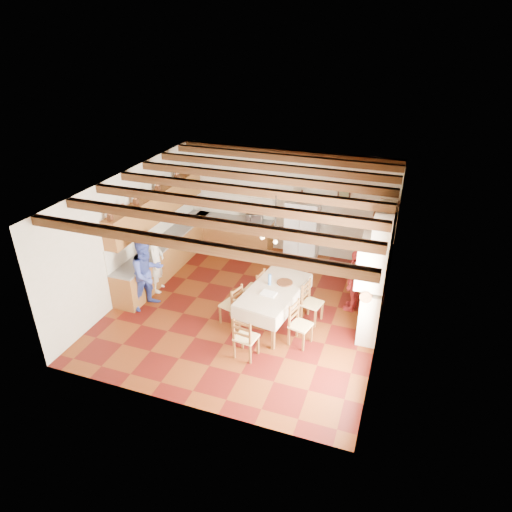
{
  "coord_description": "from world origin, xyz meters",
  "views": [
    {
      "loc": [
        3.2,
        -8.42,
        6.06
      ],
      "look_at": [
        0.1,
        0.3,
        1.25
      ],
      "focal_mm": 32.0,
      "sensor_mm": 36.0,
      "label": 1
    }
  ],
  "objects": [
    {
      "name": "fridge_vase",
      "position": [
        0.49,
        2.86,
        1.9
      ],
      "size": [
        0.33,
        0.33,
        0.28
      ],
      "primitive_type": "imported",
      "rotation": [
        0.0,
        0.0,
        -0.24
      ],
      "color": "#3C1C10",
      "rests_on": "refrigerator"
    },
    {
      "name": "wall_picture",
      "position": [
        1.55,
        3.23,
        1.85
      ],
      "size": [
        0.34,
        0.03,
        0.42
      ],
      "primitive_type": "cube",
      "color": "black",
      "rests_on": "ground"
    },
    {
      "name": "lower_cabinets_left",
      "position": [
        -2.7,
        1.05,
        0.43
      ],
      "size": [
        0.6,
        4.3,
        0.86
      ],
      "primitive_type": "cube",
      "color": "brown",
      "rests_on": "ground"
    },
    {
      "name": "wall_left",
      "position": [
        -3.01,
        0.0,
        1.5
      ],
      "size": [
        0.02,
        6.5,
        3.0
      ],
      "primitive_type": "cube",
      "color": "beige",
      "rests_on": "ground"
    },
    {
      "name": "backsplash_back",
      "position": [
        -1.55,
        3.23,
        1.2
      ],
      "size": [
        2.3,
        0.03,
        0.6
      ],
      "primitive_type": "cube",
      "color": "beige",
      "rests_on": "ground"
    },
    {
      "name": "refrigerator",
      "position": [
        0.55,
        2.86,
        0.88
      ],
      "size": [
        0.91,
        0.76,
        1.76
      ],
      "primitive_type": "cube",
      "rotation": [
        0.0,
        0.0,
        0.04
      ],
      "color": "white",
      "rests_on": "floor"
    },
    {
      "name": "chandelier",
      "position": [
        0.74,
        -0.32,
        2.25
      ],
      "size": [
        0.47,
        0.47,
        0.03
      ],
      "primitive_type": "torus",
      "color": "black",
      "rests_on": "ground"
    },
    {
      "name": "floor",
      "position": [
        0.0,
        0.0,
        -0.01
      ],
      "size": [
        6.0,
        6.5,
        0.02
      ],
      "primitive_type": "cube",
      "color": "#50100C",
      "rests_on": "ground"
    },
    {
      "name": "upper_cabinets",
      "position": [
        -2.83,
        1.05,
        1.85
      ],
      "size": [
        0.35,
        4.2,
        0.7
      ],
      "primitive_type": "cube",
      "color": "brown",
      "rests_on": "ground"
    },
    {
      "name": "wall_back",
      "position": [
        0.0,
        3.26,
        1.5
      ],
      "size": [
        6.0,
        0.02,
        3.0
      ],
      "primitive_type": "cube",
      "color": "beige",
      "rests_on": "ground"
    },
    {
      "name": "countertop_left",
      "position": [
        -2.7,
        1.05,
        0.88
      ],
      "size": [
        0.62,
        4.3,
        0.04
      ],
      "primitive_type": "cube",
      "color": "slate",
      "rests_on": "lower_cabinets_left"
    },
    {
      "name": "microwave",
      "position": [
        -0.88,
        2.95,
        1.03
      ],
      "size": [
        0.56,
        0.46,
        0.27
      ],
      "primitive_type": "imported",
      "rotation": [
        0.0,
        0.0,
        0.3
      ],
      "color": "silver",
      "rests_on": "countertop_back"
    },
    {
      "name": "chair_right_far",
      "position": [
        1.54,
        -0.01,
        0.48
      ],
      "size": [
        0.48,
        0.5,
        0.96
      ],
      "primitive_type": null,
      "rotation": [
        0.0,
        0.0,
        1.35
      ],
      "color": "brown",
      "rests_on": "floor"
    },
    {
      "name": "lower_cabinets_back",
      "position": [
        -1.55,
        2.95,
        0.43
      ],
      "size": [
        2.3,
        0.6,
        0.86
      ],
      "primitive_type": "cube",
      "color": "brown",
      "rests_on": "ground"
    },
    {
      "name": "wall_right",
      "position": [
        3.01,
        0.0,
        1.5
      ],
      "size": [
        0.02,
        6.5,
        3.0
      ],
      "primitive_type": "cube",
      "color": "beige",
      "rests_on": "ground"
    },
    {
      "name": "person_woman_blue",
      "position": [
        -2.21,
        -0.67,
        0.87
      ],
      "size": [
        0.94,
        1.04,
        1.74
      ],
      "primitive_type": "imported",
      "rotation": [
        0.0,
        0.0,
        1.16
      ],
      "color": "#3A4BAA",
      "rests_on": "floor"
    },
    {
      "name": "wall_front",
      "position": [
        0.0,
        -3.26,
        1.5
      ],
      "size": [
        6.0,
        0.02,
        3.0
      ],
      "primitive_type": "cube",
      "color": "beige",
      "rests_on": "ground"
    },
    {
      "name": "fireplace",
      "position": [
        2.72,
        0.2,
        1.4
      ],
      "size": [
        0.56,
        1.6,
        2.8
      ],
      "primitive_type": null,
      "color": "beige",
      "rests_on": "ground"
    },
    {
      "name": "chair_end_far",
      "position": [
        0.91,
        0.98,
        0.48
      ],
      "size": [
        0.52,
        0.51,
        0.96
      ],
      "primitive_type": null,
      "rotation": [
        0.0,
        0.0,
        -0.31
      ],
      "color": "brown",
      "rests_on": "floor"
    },
    {
      "name": "ceiling_beams",
      "position": [
        0.0,
        0.0,
        2.91
      ],
      "size": [
        6.0,
        6.3,
        0.16
      ],
      "primitive_type": null,
      "color": "#371A0D",
      "rests_on": "ground"
    },
    {
      "name": "hutch",
      "position": [
        2.75,
        2.22,
        1.04
      ],
      "size": [
        0.55,
        1.18,
        2.08
      ],
      "primitive_type": null,
      "rotation": [
        0.0,
        0.0,
        -0.06
      ],
      "color": "#3C1C10",
      "rests_on": "floor"
    },
    {
      "name": "ceiling",
      "position": [
        0.0,
        0.0,
        3.01
      ],
      "size": [
        6.0,
        6.5,
        0.02
      ],
      "primitive_type": "cube",
      "color": "silver",
      "rests_on": "ground"
    },
    {
      "name": "dining_table",
      "position": [
        0.74,
        -0.32,
        0.78
      ],
      "size": [
        1.28,
        2.1,
        0.86
      ],
      "rotation": [
        0.0,
        0.0,
        -0.14
      ],
      "color": "beige",
      "rests_on": "floor"
    },
    {
      "name": "person_woman_red",
      "position": [
        2.33,
        0.8,
        0.77
      ],
      "size": [
        0.55,
        0.96,
        1.53
      ],
      "primitive_type": "imported",
      "rotation": [
        0.0,
        0.0,
        -1.77
      ],
      "color": "#A92829",
      "rests_on": "floor"
    },
    {
      "name": "chair_end_near",
      "position": [
        0.58,
        -1.63,
        0.48
      ],
      "size": [
        0.47,
        0.45,
        0.96
      ],
      "primitive_type": null,
      "rotation": [
        0.0,
        0.0,
        3.0
      ],
      "color": "brown",
      "rests_on": "floor"
    },
    {
      "name": "countertop_back",
      "position": [
        -1.55,
        2.95,
        0.88
      ],
      "size": [
        2.34,
        0.62,
        0.04
      ],
      "primitive_type": "cube",
      "color": "slate",
      "rests_on": "lower_cabinets_back"
    },
    {
      "name": "chair_left_near",
      "position": [
        -0.15,
        -0.65,
        0.48
      ],
      "size": [
        0.5,
        0.51,
        0.96
      ],
      "primitive_type": null,
      "rotation": [
        0.0,
        0.0,
        -1.84
      ],
      "color": "brown",
      "rests_on": "floor"
    },
    {
      "name": "chair_left_far",
      "position": [
        0.11,
        0.15,
        0.48
      ],
      "size": [
        0.46,
        0.47,
        0.96
      ],
      "primitive_type": null,
      "rotation": [
        0.0,
        0.0,
        -1.71
      ],
      "color": "brown",
      "rests_on": "floor"
    },
    {
      "name": "person_man",
      "position": [
        -2.41,
        0.03,
        0.8
      ],
      "size": [
        0.53,
        0.66,
        1.59
      ],
      "primitive_type": "imported",
      "rotation": [
        0.0,
        0.0,
        1.85
      ],
      "color": "white",
      "rests_on": "floor"
    },
    {
      "name": "chair_right_near",
      "position": [
        1.5,
        -0.89,
        0.48
      ],
      "size": [
        0.49,
        0.5,
        0.96
      ],
      "primitive_type": null,
      "rotation": [
        0.0,
        0.0,
        1.32
      ],
      "color": "brown",
      "rests_on": "floor"
    },
    {
      "name": "backsplash_left",
      "position": [
        -2.98,
        1.05,
        1.2
      ],
      "size": [
        0.03,
        4.3,
        0.6
      ],
      "primitive_type": "cube",
      "color": "beige",
      "rests_on": "ground"
    }
  ]
}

